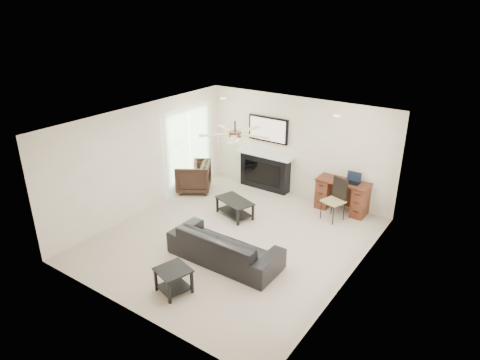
{
  "coord_description": "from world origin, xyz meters",
  "views": [
    {
      "loc": [
        4.52,
        -6.28,
        4.62
      ],
      "look_at": [
        -0.13,
        0.45,
        1.14
      ],
      "focal_mm": 32.0,
      "sensor_mm": 36.0,
      "label": 1
    }
  ],
  "objects_px": {
    "sofa": "(225,246)",
    "fireplace_unit": "(265,154)",
    "coffee_table": "(235,208)",
    "desk": "(342,196)",
    "armchair": "(193,177)"
  },
  "relations": [
    {
      "from": "sofa",
      "to": "fireplace_unit",
      "type": "xyz_separation_m",
      "value": [
        -1.16,
        3.32,
        0.63
      ]
    },
    {
      "from": "coffee_table",
      "to": "desk",
      "type": "bearing_deg",
      "value": 60.34
    },
    {
      "from": "armchair",
      "to": "desk",
      "type": "xyz_separation_m",
      "value": [
        3.61,
        1.11,
        -0.01
      ]
    },
    {
      "from": "coffee_table",
      "to": "fireplace_unit",
      "type": "relative_size",
      "value": 0.47
    },
    {
      "from": "armchair",
      "to": "fireplace_unit",
      "type": "bearing_deg",
      "value": 95.94
    },
    {
      "from": "desk",
      "to": "coffee_table",
      "type": "bearing_deg",
      "value": -138.95
    },
    {
      "from": "fireplace_unit",
      "to": "coffee_table",
      "type": "bearing_deg",
      "value": -81.32
    },
    {
      "from": "sofa",
      "to": "fireplace_unit",
      "type": "relative_size",
      "value": 1.15
    },
    {
      "from": "sofa",
      "to": "fireplace_unit",
      "type": "distance_m",
      "value": 3.58
    },
    {
      "from": "sofa",
      "to": "fireplace_unit",
      "type": "height_order",
      "value": "fireplace_unit"
    },
    {
      "from": "coffee_table",
      "to": "desk",
      "type": "distance_m",
      "value": 2.54
    },
    {
      "from": "armchair",
      "to": "desk",
      "type": "distance_m",
      "value": 3.78
    },
    {
      "from": "coffee_table",
      "to": "desk",
      "type": "height_order",
      "value": "desk"
    },
    {
      "from": "coffee_table",
      "to": "armchair",
      "type": "bearing_deg",
      "value": -178.64
    },
    {
      "from": "sofa",
      "to": "fireplace_unit",
      "type": "bearing_deg",
      "value": -70.67
    }
  ]
}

